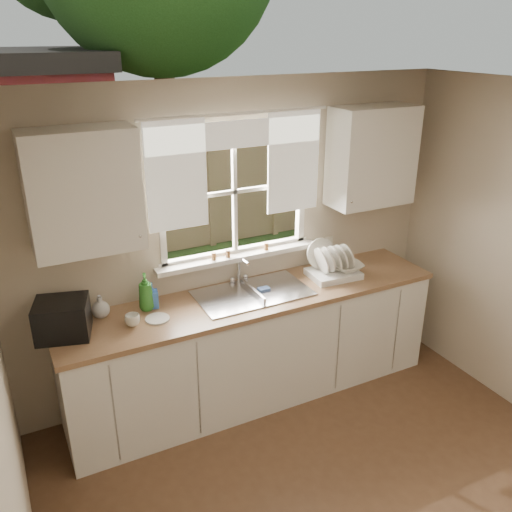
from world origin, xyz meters
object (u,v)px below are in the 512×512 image
black_appliance (62,319)px  soap_bottle_a (146,292)px  cup (132,320)px  dish_rack (333,267)px

black_appliance → soap_bottle_a: bearing=25.4°
soap_bottle_a → cup: 0.26m
soap_bottle_a → black_appliance: size_ratio=0.83×
soap_bottle_a → dish_rack: bearing=7.4°
dish_rack → cup: 1.69m
black_appliance → dish_rack: bearing=14.6°
dish_rack → cup: (-1.69, -0.05, -0.04)m
dish_rack → black_appliance: size_ratio=1.23×
cup → soap_bottle_a: bearing=73.9°
soap_bottle_a → cup: soap_bottle_a is taller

